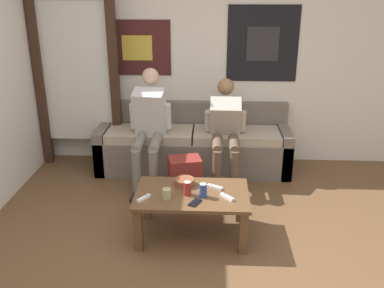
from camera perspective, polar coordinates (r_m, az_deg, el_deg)
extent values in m
plane|color=brown|center=(3.46, -0.31, -17.60)|extent=(18.00, 18.00, 0.00)
cube|color=white|center=(5.22, 1.09, 11.27)|extent=(10.00, 0.05, 2.55)
cube|color=#471E1E|center=(5.24, -7.32, 12.59)|extent=(0.80, 0.01, 0.65)
cube|color=gold|center=(5.23, -7.33, 12.58)|extent=(0.36, 0.01, 0.29)
cube|color=black|center=(5.19, 9.41, 13.03)|extent=(0.83, 0.01, 0.88)
cube|color=#2D2D33|center=(5.18, 9.42, 13.02)|extent=(0.37, 0.01, 0.40)
cube|color=#382319|center=(5.45, -19.62, 7.80)|extent=(0.10, 0.10, 2.05)
cube|color=#382319|center=(5.17, -10.26, 8.04)|extent=(0.10, 0.10, 2.05)
cube|color=silver|center=(5.29, -15.11, 9.07)|extent=(0.82, 0.02, 1.64)
cube|color=#70665B|center=(5.36, 0.30, 1.69)|extent=(2.28, 0.13, 0.77)
cube|color=#70665B|center=(5.11, 0.14, -1.45)|extent=(2.28, 0.54, 0.41)
cube|color=#70665B|center=(5.24, -11.71, -0.60)|extent=(0.12, 0.54, 0.53)
cube|color=#70665B|center=(5.16, 12.20, -1.01)|extent=(0.12, 0.54, 0.53)
cube|color=#B2A38E|center=(5.06, -5.62, 1.34)|extent=(1.00, 0.50, 0.10)
cube|color=#B2A38E|center=(5.02, 5.96, 1.16)|extent=(1.00, 0.50, 0.10)
cube|color=brown|center=(3.77, 0.00, -6.72)|extent=(0.99, 0.63, 0.03)
cube|color=brown|center=(4.14, -6.00, -7.44)|extent=(0.07, 0.07, 0.39)
cube|color=brown|center=(4.11, 6.40, -7.71)|extent=(0.07, 0.07, 0.39)
cube|color=brown|center=(3.70, -7.19, -11.26)|extent=(0.07, 0.07, 0.39)
cube|color=brown|center=(3.66, 6.88, -11.61)|extent=(0.07, 0.07, 0.39)
cylinder|color=gray|center=(4.65, -7.08, 0.13)|extent=(0.11, 0.45, 0.11)
cylinder|color=gray|center=(4.54, -7.40, -3.75)|extent=(0.10, 0.10, 0.49)
cube|color=#232328|center=(4.59, -7.40, -6.88)|extent=(0.11, 0.25, 0.05)
cylinder|color=gray|center=(4.63, -4.88, 0.09)|extent=(0.11, 0.45, 0.11)
cylinder|color=gray|center=(4.52, -5.14, -3.82)|extent=(0.10, 0.10, 0.49)
cube|color=#232328|center=(4.56, -5.16, -6.96)|extent=(0.11, 0.25, 0.05)
cube|color=silver|center=(4.84, -5.58, 4.21)|extent=(0.37, 0.39, 0.57)
sphere|color=beige|center=(4.85, -5.56, 8.96)|extent=(0.19, 0.19, 0.19)
cylinder|color=silver|center=(4.89, -7.80, 3.75)|extent=(0.08, 0.12, 0.30)
cylinder|color=silver|center=(4.83, -3.27, 3.72)|extent=(0.08, 0.12, 0.30)
cylinder|color=brown|center=(4.60, 3.39, 0.03)|extent=(0.11, 0.41, 0.11)
cylinder|color=brown|center=(4.51, 3.35, -3.81)|extent=(0.10, 0.10, 0.49)
cube|color=#232328|center=(4.55, 3.29, -6.96)|extent=(0.11, 0.25, 0.05)
cylinder|color=brown|center=(4.61, 5.63, -0.01)|extent=(0.11, 0.41, 0.11)
cylinder|color=brown|center=(4.51, 5.64, -3.84)|extent=(0.10, 0.10, 0.49)
cube|color=#232328|center=(4.56, 5.57, -6.99)|extent=(0.11, 0.25, 0.05)
cube|color=beige|center=(4.84, 4.48, 3.52)|extent=(0.35, 0.42, 0.50)
sphere|color=#9E7556|center=(4.92, 4.53, 7.63)|extent=(0.19, 0.19, 0.19)
cylinder|color=beige|center=(4.87, 2.17, 3.14)|extent=(0.08, 0.14, 0.26)
cylinder|color=beige|center=(4.88, 6.73, 3.06)|extent=(0.08, 0.14, 0.26)
cube|color=maroon|center=(4.50, -0.96, -4.51)|extent=(0.37, 0.31, 0.44)
cube|color=maroon|center=(4.44, -0.71, -6.26)|extent=(0.24, 0.14, 0.20)
cylinder|color=brown|center=(3.89, -0.98, -5.08)|extent=(0.17, 0.17, 0.06)
torus|color=brown|center=(3.88, -0.99, -4.74)|extent=(0.18, 0.18, 0.02)
cylinder|color=tan|center=(3.66, -3.39, -6.65)|extent=(0.08, 0.08, 0.09)
cylinder|color=black|center=(3.63, -3.41, -5.93)|extent=(0.00, 0.00, 0.01)
cylinder|color=#28479E|center=(3.67, 1.50, -6.23)|extent=(0.07, 0.07, 0.12)
cylinder|color=silver|center=(3.64, 1.51, -5.36)|extent=(0.06, 0.06, 0.00)
cylinder|color=maroon|center=(3.71, -0.61, -5.95)|extent=(0.07, 0.07, 0.12)
cylinder|color=silver|center=(3.68, -0.61, -5.09)|extent=(0.06, 0.06, 0.00)
cube|color=white|center=(3.68, 4.69, -7.06)|extent=(0.12, 0.13, 0.02)
cylinder|color=#333842|center=(3.70, 4.34, -6.69)|extent=(0.01, 0.01, 0.00)
cube|color=white|center=(3.84, 3.07, -5.75)|extent=(0.14, 0.10, 0.02)
cylinder|color=#333842|center=(3.85, 2.65, -5.45)|extent=(0.01, 0.01, 0.00)
cube|color=white|center=(3.68, -6.44, -7.20)|extent=(0.11, 0.14, 0.02)
cylinder|color=#333842|center=(3.69, -6.10, -6.82)|extent=(0.01, 0.01, 0.00)
cube|color=black|center=(3.60, 0.38, -7.83)|extent=(0.12, 0.15, 0.01)
cube|color=black|center=(3.60, 0.38, -7.75)|extent=(0.11, 0.14, 0.00)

